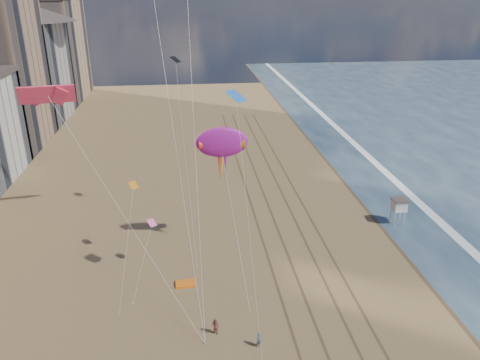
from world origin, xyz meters
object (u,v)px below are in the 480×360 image
object	(u,v)px
lifeguard_stand	(399,205)
grounded_kite	(186,284)
show_kite	(222,143)
kite_flyer_a	(259,340)
kite_flyer_b	(215,327)

from	to	relation	value
lifeguard_stand	grounded_kite	bearing A→B (deg)	-159.18
show_kite	kite_flyer_a	distance (m)	21.09
kite_flyer_a	kite_flyer_b	xyz separation A→B (m)	(-3.66, 2.00, 0.07)
show_kite	kite_flyer_a	world-z (taller)	show_kite
lifeguard_stand	kite_flyer_b	world-z (taller)	lifeguard_stand
show_kite	kite_flyer_b	world-z (taller)	show_kite
lifeguard_stand	kite_flyer_b	xyz separation A→B (m)	(-25.32, -18.59, -1.87)
grounded_kite	show_kite	xyz separation A→B (m)	(4.59, 6.90, 13.22)
kite_flyer_a	kite_flyer_b	bearing A→B (deg)	129.91
grounded_kite	show_kite	size ratio (longest dim) A/B	0.12
show_kite	kite_flyer_b	xyz separation A→B (m)	(-1.94, -14.85, -12.49)
grounded_kite	kite_flyer_b	xyz separation A→B (m)	(2.65, -7.96, 0.73)
lifeguard_stand	kite_flyer_a	bearing A→B (deg)	-136.45
show_kite	kite_flyer_b	bearing A→B (deg)	-97.46
lifeguard_stand	kite_flyer_a	xyz separation A→B (m)	(-21.66, -20.59, -1.95)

